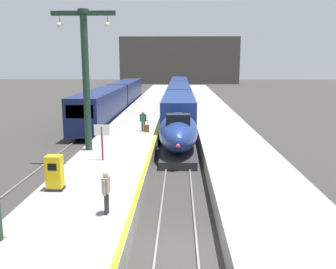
% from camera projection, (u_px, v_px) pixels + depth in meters
% --- Properties ---
extents(ground_plane, '(260.00, 260.00, 0.00)m').
position_uv_depth(ground_plane, '(177.00, 254.00, 13.38)').
color(ground_plane, '#33302D').
extents(platform_left, '(4.80, 110.00, 1.05)m').
position_uv_depth(platform_left, '(139.00, 124.00, 37.67)').
color(platform_left, gray).
rests_on(platform_left, ground).
extents(platform_right, '(4.80, 110.00, 1.05)m').
position_uv_depth(platform_right, '(219.00, 125.00, 37.43)').
color(platform_right, gray).
rests_on(platform_right, ground).
extents(platform_left_safety_stripe, '(0.20, 107.80, 0.01)m').
position_uv_depth(platform_left_safety_stripe, '(161.00, 119.00, 37.50)').
color(platform_left_safety_stripe, yellow).
rests_on(platform_left_safety_stripe, platform_left).
extents(rail_main_left, '(0.08, 110.00, 0.12)m').
position_uv_depth(rail_main_left, '(172.00, 124.00, 40.36)').
color(rail_main_left, slate).
rests_on(rail_main_left, ground).
extents(rail_main_right, '(0.08, 110.00, 0.12)m').
position_uv_depth(rail_main_right, '(186.00, 125.00, 40.31)').
color(rail_main_right, slate).
rests_on(rail_main_right, ground).
extents(rail_secondary_left, '(0.08, 110.00, 0.12)m').
position_uv_depth(rail_secondary_left, '(98.00, 124.00, 40.60)').
color(rail_secondary_left, slate).
rests_on(rail_secondary_left, ground).
extents(rail_secondary_right, '(0.08, 110.00, 0.12)m').
position_uv_depth(rail_secondary_right, '(111.00, 124.00, 40.56)').
color(rail_secondary_right, slate).
rests_on(rail_secondary_right, ground).
extents(highspeed_train_main, '(2.92, 57.76, 3.60)m').
position_uv_depth(highspeed_train_main, '(179.00, 98.00, 50.51)').
color(highspeed_train_main, navy).
rests_on(highspeed_train_main, ground).
extents(regional_train_adjacent, '(2.85, 36.60, 3.80)m').
position_uv_depth(regional_train_adjacent, '(117.00, 98.00, 48.32)').
color(regional_train_adjacent, '#141E4C').
rests_on(regional_train_adjacent, ground).
extents(station_column_mid, '(4.00, 0.68, 8.91)m').
position_uv_depth(station_column_mid, '(85.00, 67.00, 23.59)').
color(station_column_mid, '#1E3828').
rests_on(station_column_mid, platform_left).
extents(passenger_near_edge, '(0.56, 0.28, 1.69)m').
position_uv_depth(passenger_near_edge, '(143.00, 120.00, 30.95)').
color(passenger_near_edge, '#23232D').
rests_on(passenger_near_edge, platform_left).
extents(passenger_mid_platform, '(0.26, 0.57, 1.69)m').
position_uv_depth(passenger_mid_platform, '(106.00, 189.00, 14.10)').
color(passenger_mid_platform, '#23232D').
rests_on(passenger_mid_platform, platform_left).
extents(rolling_suitcase, '(0.40, 0.22, 0.98)m').
position_uv_depth(rolling_suitcase, '(147.00, 128.00, 30.72)').
color(rolling_suitcase, brown).
rests_on(rolling_suitcase, platform_left).
extents(ticket_machine_yellow, '(0.76, 0.62, 1.60)m').
position_uv_depth(ticket_machine_yellow, '(55.00, 174.00, 16.82)').
color(ticket_machine_yellow, yellow).
rests_on(ticket_machine_yellow, platform_left).
extents(departure_info_board, '(0.90, 0.10, 2.12)m').
position_uv_depth(departure_info_board, '(102.00, 135.00, 21.78)').
color(departure_info_board, maroon).
rests_on(departure_info_board, platform_left).
extents(terminus_back_wall, '(36.00, 2.00, 14.00)m').
position_uv_depth(terminus_back_wall, '(179.00, 60.00, 112.05)').
color(terminus_back_wall, '#4C4742').
rests_on(terminus_back_wall, ground).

